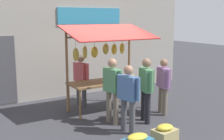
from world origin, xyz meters
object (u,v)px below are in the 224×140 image
object	(u,v)px
shopper_with_ponytail	(128,94)
shopper_in_striped_shirt	(112,86)
shopper_in_grey_tee	(146,86)
shopper_with_shopping_bag	(163,83)
vendor_with_sunhat	(81,76)
market_stall	(106,58)
produce_crate_side	(165,133)

from	to	relation	value
shopper_with_ponytail	shopper_in_striped_shirt	xyz separation A→B (m)	(0.00, -0.71, 0.05)
shopper_in_striped_shirt	shopper_with_ponytail	bearing A→B (deg)	172.33
shopper_with_ponytail	shopper_in_grey_tee	world-z (taller)	shopper_in_grey_tee
shopper_with_shopping_bag	vendor_with_sunhat	bearing A→B (deg)	57.15
shopper_with_ponytail	shopper_in_grey_tee	bearing A→B (deg)	-80.58
vendor_with_sunhat	shopper_with_ponytail	distance (m)	2.48
vendor_with_sunhat	shopper_in_striped_shirt	xyz separation A→B (m)	(-0.04, 1.77, 0.06)
shopper_in_grey_tee	shopper_with_ponytail	bearing A→B (deg)	128.38
vendor_with_sunhat	shopper_in_grey_tee	bearing A→B (deg)	6.90
shopper_with_shopping_bag	market_stall	bearing A→B (deg)	60.83
shopper_with_shopping_bag	produce_crate_side	size ratio (longest dim) A/B	2.79
shopper_in_striped_shirt	vendor_with_sunhat	bearing A→B (deg)	-6.58
market_stall	vendor_with_sunhat	xyz separation A→B (m)	(0.47, -0.70, -0.63)
vendor_with_sunhat	produce_crate_side	size ratio (longest dim) A/B	2.81
market_stall	shopper_in_grey_tee	xyz separation A→B (m)	(-0.36, 1.44, -0.58)
shopper_in_grey_tee	market_stall	bearing A→B (deg)	28.94
market_stall	shopper_with_shopping_bag	xyz separation A→B (m)	(-1.17, 1.17, -0.66)
market_stall	shopper_with_ponytail	distance (m)	1.94
vendor_with_sunhat	shopper_in_grey_tee	distance (m)	2.30
market_stall	produce_crate_side	bearing A→B (deg)	90.07
market_stall	vendor_with_sunhat	size ratio (longest dim) A/B	1.57
shopper_with_shopping_bag	shopper_in_grey_tee	size ratio (longest dim) A/B	0.94
shopper_with_shopping_bag	shopper_in_striped_shirt	distance (m)	1.61
shopper_in_grey_tee	shopper_in_striped_shirt	distance (m)	0.87
vendor_with_sunhat	shopper_with_ponytail	xyz separation A→B (m)	(-0.04, 2.48, 0.00)
shopper_in_grey_tee	produce_crate_side	size ratio (longest dim) A/B	2.98
market_stall	shopper_with_shopping_bag	bearing A→B (deg)	134.95
shopper_in_striped_shirt	produce_crate_side	distance (m)	1.79
shopper_in_striped_shirt	produce_crate_side	world-z (taller)	shopper_in_striped_shirt
shopper_with_shopping_bag	produce_crate_side	bearing A→B (deg)	156.53
shopper_with_shopping_bag	shopper_in_striped_shirt	world-z (taller)	shopper_in_striped_shirt
market_stall	shopper_with_shopping_bag	distance (m)	1.78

